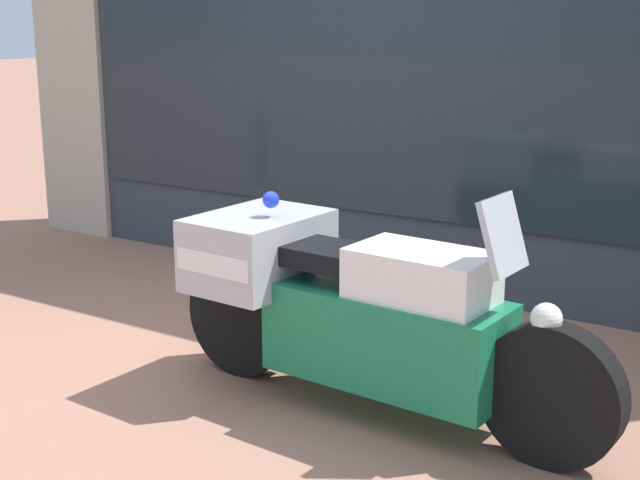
{
  "coord_description": "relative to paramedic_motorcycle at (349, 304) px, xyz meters",
  "views": [
    {
      "loc": [
        3.07,
        -3.72,
        1.94
      ],
      "look_at": [
        0.43,
        0.4,
        0.69
      ],
      "focal_mm": 50.0,
      "sensor_mm": 36.0,
      "label": 1
    }
  ],
  "objects": [
    {
      "name": "ground_plane",
      "position": [
        -0.92,
        0.09,
        -0.54
      ],
      "size": [
        60.0,
        60.0,
        0.0
      ],
      "primitive_type": "plane",
      "color": "#9E6B56"
    },
    {
      "name": "shop_building",
      "position": [
        -1.3,
        2.08,
        1.19
      ],
      "size": [
        6.89,
        0.55,
        3.44
      ],
      "color": "#333842",
      "rests_on": "ground"
    },
    {
      "name": "window_display",
      "position": [
        -0.61,
        2.12,
        -0.07
      ],
      "size": [
        5.67,
        0.3,
        1.93
      ],
      "color": "slate",
      "rests_on": "ground"
    },
    {
      "name": "paramedic_motorcycle",
      "position": [
        0.0,
        0.0,
        0.0
      ],
      "size": [
        2.44,
        0.76,
        1.18
      ],
      "rotation": [
        0.0,
        0.0,
        -0.06
      ],
      "color": "black",
      "rests_on": "ground"
    }
  ]
}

